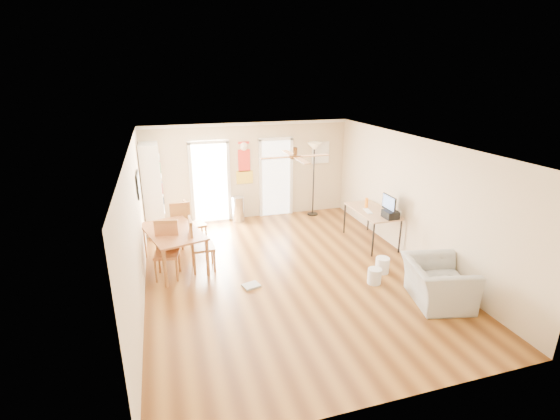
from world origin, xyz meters
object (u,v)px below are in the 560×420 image
object	(u,v)px
dining_table	(174,249)
wastebasket_b	(374,276)
bookshelf	(152,188)
computer_desk	(371,226)
torchiere_lamp	(313,180)
armchair	(437,283)
dining_chair_right_b	(203,244)
dining_chair_near	(166,251)
trash_can	(238,209)
dining_chair_right_a	(196,222)
printer	(390,214)
dining_chair_far	(180,223)
wastebasket_a	(382,265)

from	to	relation	value
dining_table	wastebasket_b	size ratio (longest dim) A/B	5.30
bookshelf	computer_desk	world-z (taller)	bookshelf
torchiere_lamp	armchair	distance (m)	4.95
dining_chair_right_b	wastebasket_b	bearing A→B (deg)	-116.74
dining_chair_near	trash_can	distance (m)	3.30
dining_chair_right_a	torchiere_lamp	bearing A→B (deg)	-81.83
torchiere_lamp	wastebasket_b	world-z (taller)	torchiere_lamp
dining_table	dining_chair_near	world-z (taller)	dining_chair_near
dining_chair_right_a	bookshelf	bearing A→B (deg)	29.73
printer	armchair	size ratio (longest dim) A/B	0.29
dining_chair_far	printer	xyz separation A→B (m)	(4.40, -1.72, 0.34)
dining_table	printer	world-z (taller)	printer
computer_desk	wastebasket_b	bearing A→B (deg)	-116.41
bookshelf	torchiere_lamp	xyz separation A→B (m)	(4.25, -0.06, -0.09)
bookshelf	trash_can	bearing A→B (deg)	7.61
bookshelf	dining_chair_far	distance (m)	1.39
computer_desk	armchair	distance (m)	2.67
dining_chair_right_a	dining_chair_near	world-z (taller)	dining_chair_near
dining_chair_right_b	dining_chair_far	world-z (taller)	dining_chair_right_b
dining_chair_right_b	wastebasket_a	xyz separation A→B (m)	(3.42, -1.18, -0.39)
wastebasket_b	dining_chair_far	bearing A→B (deg)	139.21
dining_chair_right_a	torchiere_lamp	world-z (taller)	torchiere_lamp
dining_table	dining_chair_right_b	size ratio (longest dim) A/B	1.44
dining_table	wastebasket_b	bearing A→B (deg)	-26.96
torchiere_lamp	printer	xyz separation A→B (m)	(0.71, -2.80, -0.14)
torchiere_lamp	wastebasket_a	xyz separation A→B (m)	(0.07, -3.66, -0.86)
dining_table	dining_chair_near	distance (m)	0.48
dining_chair_near	armchair	world-z (taller)	dining_chair_near
computer_desk	wastebasket_a	world-z (taller)	computer_desk
bookshelf	computer_desk	size ratio (longest dim) A/B	1.49
dining_chair_right_b	dining_chair_near	xyz separation A→B (m)	(-0.70, -0.13, -0.00)
dining_chair_right_b	printer	bearing A→B (deg)	-94.65
dining_chair_right_a	trash_can	size ratio (longest dim) A/B	1.48
dining_chair_right_b	wastebasket_b	size ratio (longest dim) A/B	3.67
printer	trash_can	bearing A→B (deg)	134.08
trash_can	computer_desk	xyz separation A→B (m)	(2.71, -2.29, 0.05)
dining_chair_right_b	wastebasket_a	distance (m)	3.63
bookshelf	trash_can	xyz separation A→B (m)	(2.13, 0.00, -0.77)
armchair	dining_chair_right_a	bearing A→B (deg)	57.46
dining_chair_near	bookshelf	bearing A→B (deg)	104.23
bookshelf	dining_chair_near	distance (m)	2.74
bookshelf	dining_chair_near	size ratio (longest dim) A/B	2.02
dining_chair_right_b	trash_can	size ratio (longest dim) A/B	1.60
dining_chair_right_b	dining_chair_right_a	bearing A→B (deg)	-0.10
dining_table	wastebasket_a	distance (m)	4.24
dining_chair_near	wastebasket_b	size ratio (longest dim) A/B	3.65
dining_table	trash_can	distance (m)	2.86
bookshelf	dining_chair_right_a	distance (m)	1.56
computer_desk	wastebasket_a	distance (m)	1.54
computer_desk	printer	xyz separation A→B (m)	(0.12, -0.58, 0.48)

